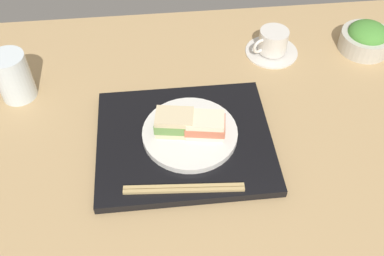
# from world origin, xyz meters

# --- Properties ---
(ground_plane) EXTENTS (1.40, 1.00, 0.03)m
(ground_plane) POSITION_xyz_m (0.00, 0.00, -0.01)
(ground_plane) COLOR tan
(serving_tray) EXTENTS (0.36, 0.30, 0.02)m
(serving_tray) POSITION_xyz_m (-0.06, 0.02, 0.01)
(serving_tray) COLOR black
(serving_tray) RESTS_ON ground_plane
(sandwich_plate) EXTENTS (0.20, 0.20, 0.01)m
(sandwich_plate) POSITION_xyz_m (-0.05, 0.02, 0.03)
(sandwich_plate) COLOR silver
(sandwich_plate) RESTS_ON serving_tray
(sandwich_near) EXTENTS (0.09, 0.06, 0.05)m
(sandwich_near) POSITION_xyz_m (-0.08, 0.03, 0.06)
(sandwich_near) COLOR beige
(sandwich_near) RESTS_ON sandwich_plate
(sandwich_far) EXTENTS (0.09, 0.07, 0.04)m
(sandwich_far) POSITION_xyz_m (-0.02, 0.02, 0.05)
(sandwich_far) COLOR #EFE5C1
(sandwich_far) RESTS_ON sandwich_plate
(salad_bowl) EXTENTS (0.13, 0.13, 0.07)m
(salad_bowl) POSITION_xyz_m (0.43, 0.29, 0.03)
(salad_bowl) COLOR beige
(salad_bowl) RESTS_ON ground_plane
(chopsticks_pair) EXTENTS (0.23, 0.03, 0.01)m
(chopsticks_pair) POSITION_xyz_m (-0.07, -0.11, 0.02)
(chopsticks_pair) COLOR tan
(chopsticks_pair) RESTS_ON serving_tray
(coffee_cup) EXTENTS (0.13, 0.13, 0.07)m
(coffee_cup) POSITION_xyz_m (0.19, 0.30, 0.03)
(coffee_cup) COLOR silver
(coffee_cup) RESTS_ON ground_plane
(drinking_glass) EXTENTS (0.08, 0.08, 0.11)m
(drinking_glass) POSITION_xyz_m (-0.42, 0.20, 0.06)
(drinking_glass) COLOR silver
(drinking_glass) RESTS_ON ground_plane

